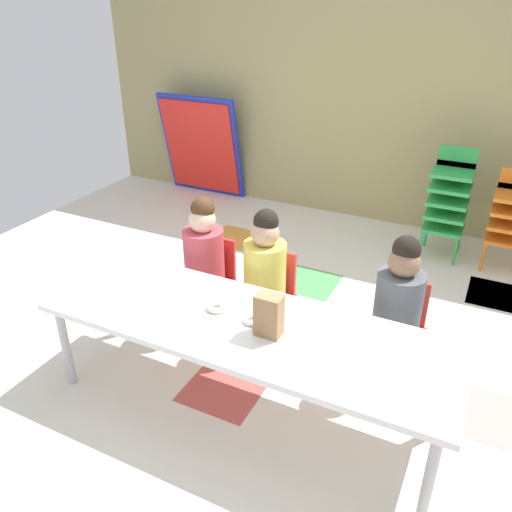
{
  "coord_description": "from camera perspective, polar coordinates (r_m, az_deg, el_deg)",
  "views": [
    {
      "loc": [
        1.18,
        -2.41,
        2.06
      ],
      "look_at": [
        0.11,
        -0.25,
        0.8
      ],
      "focal_mm": 36.13,
      "sensor_mm": 36.0,
      "label": 1
    }
  ],
  "objects": [
    {
      "name": "ground_plane",
      "position": [
        3.39,
        0.4,
        -10.04
      ],
      "size": [
        5.82,
        4.8,
        0.02
      ],
      "color": "silver"
    },
    {
      "name": "donut_powdered_loose",
      "position": [
        2.63,
        -0.41,
        -7.07
      ],
      "size": [
        0.1,
        0.1,
        0.03
      ],
      "primitive_type": "torus",
      "color": "white",
      "rests_on": "craft_table"
    },
    {
      "name": "folded_activity_table",
      "position": [
        5.68,
        -6.07,
        11.96
      ],
      "size": [
        0.9,
        0.29,
        1.09
      ],
      "color": "#1E33BF",
      "rests_on": "ground_plane"
    },
    {
      "name": "kid_chair_orange_stack",
      "position": [
        4.57,
        26.51,
        4.1
      ],
      "size": [
        0.32,
        0.3,
        0.8
      ],
      "color": "orange",
      "rests_on": "ground_plane"
    },
    {
      "name": "donut_powdered_on_plate",
      "position": [
        2.72,
        -4.42,
        -5.63
      ],
      "size": [
        0.11,
        0.11,
        0.03
      ],
      "primitive_type": "torus",
      "color": "white",
      "rests_on": "craft_table"
    },
    {
      "name": "seated_child_near_camera",
      "position": [
        3.31,
        -5.72,
        0.48
      ],
      "size": [
        0.32,
        0.31,
        0.92
      ],
      "color": "red",
      "rests_on": "ground_plane"
    },
    {
      "name": "kid_chair_green_stack",
      "position": [
        4.56,
        20.58,
        6.07
      ],
      "size": [
        0.32,
        0.3,
        0.92
      ],
      "color": "green",
      "rests_on": "ground_plane"
    },
    {
      "name": "paper_plate_near_edge",
      "position": [
        2.73,
        -4.41,
        -5.97
      ],
      "size": [
        0.18,
        0.18,
        0.01
      ],
      "primitive_type": "cylinder",
      "color": "white",
      "rests_on": "craft_table"
    },
    {
      "name": "craft_table",
      "position": [
        2.66,
        -1.16,
        -8.13
      ],
      "size": [
        2.16,
        0.69,
        0.55
      ],
      "color": "white",
      "rests_on": "ground_plane"
    },
    {
      "name": "seated_child_far_right",
      "position": [
        2.93,
        15.58,
        -4.48
      ],
      "size": [
        0.32,
        0.31,
        0.92
      ],
      "color": "red",
      "rests_on": "ground_plane"
    },
    {
      "name": "seated_child_middle_seat",
      "position": [
        3.13,
        1.05,
        -1.12
      ],
      "size": [
        0.34,
        0.34,
        0.92
      ],
      "color": "red",
      "rests_on": "ground_plane"
    },
    {
      "name": "back_wall",
      "position": [
        5.02,
        13.1,
        17.83
      ],
      "size": [
        5.82,
        0.1,
        2.52
      ],
      "primitive_type": "cube",
      "color": "tan",
      "rests_on": "ground_plane"
    },
    {
      "name": "paper_bag_brown",
      "position": [
        2.49,
        1.43,
        -6.55
      ],
      "size": [
        0.13,
        0.09,
        0.22
      ],
      "primitive_type": "cube",
      "color": "#9E754C",
      "rests_on": "craft_table"
    }
  ]
}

